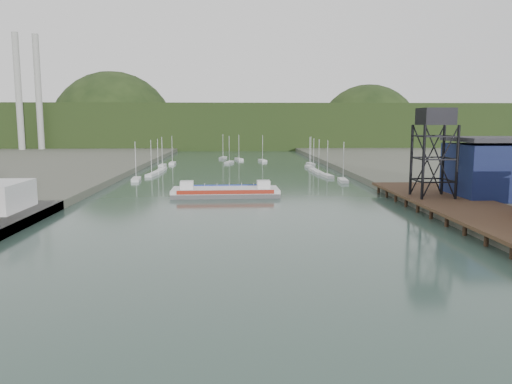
{
  "coord_description": "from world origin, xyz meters",
  "views": [
    {
      "loc": [
        -0.82,
        -30.55,
        15.66
      ],
      "look_at": [
        2.62,
        52.32,
        4.0
      ],
      "focal_mm": 35.0,
      "sensor_mm": 36.0,
      "label": 1
    }
  ],
  "objects": [
    {
      "name": "smokestacks",
      "position": [
        -106.0,
        232.5,
        30.0
      ],
      "size": [
        11.2,
        8.2,
        60.0
      ],
      "color": "#AAABA5",
      "rests_on": "ground"
    },
    {
      "name": "distant_hills",
      "position": [
        -3.98,
        301.35,
        10.38
      ],
      "size": [
        500.0,
        120.0,
        80.0
      ],
      "color": "black",
      "rests_on": "ground"
    },
    {
      "name": "marina_sailboats",
      "position": [
        0.08,
        138.46,
        0.35
      ],
      "size": [
        57.71,
        92.65,
        0.9
      ],
      "color": "silver",
      "rests_on": "ground"
    },
    {
      "name": "blue_shed",
      "position": [
        50.0,
        60.0,
        7.06
      ],
      "size": [
        20.5,
        14.5,
        11.3
      ],
      "color": "#0C0E36",
      "rests_on": "east_land"
    },
    {
      "name": "east_pier",
      "position": [
        37.0,
        45.0,
        1.9
      ],
      "size": [
        14.0,
        70.0,
        2.45
      ],
      "color": "black",
      "rests_on": "ground"
    },
    {
      "name": "chain_ferry",
      "position": [
        -2.98,
        74.96,
        0.94
      ],
      "size": [
        22.9,
        9.86,
        3.26
      ],
      "rotation": [
        0.0,
        0.0,
        0.03
      ],
      "color": "#545457",
      "rests_on": "ground"
    },
    {
      "name": "ground",
      "position": [
        0.0,
        0.0,
        0.0
      ],
      "size": [
        600.0,
        600.0,
        0.0
      ],
      "primitive_type": "plane",
      "color": "#2C453D",
      "rests_on": "ground"
    },
    {
      "name": "lift_tower",
      "position": [
        35.0,
        58.0,
        15.65
      ],
      "size": [
        6.5,
        6.5,
        16.0
      ],
      "color": "black",
      "rests_on": "east_pier"
    }
  ]
}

